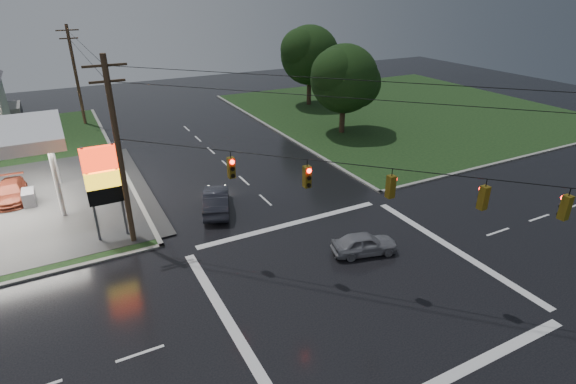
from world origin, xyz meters
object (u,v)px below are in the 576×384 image
car_pump (10,192)px  pylon_sign (103,178)px  tree_ne_near (345,79)px  car_crossing (364,244)px  tree_ne_far (311,55)px  car_north (216,200)px  utility_pole_nw (119,152)px  utility_pole_n (76,74)px

car_pump → pylon_sign: bearing=-54.0°
tree_ne_near → pylon_sign: bearing=-155.0°
car_crossing → tree_ne_far: bearing=-10.5°
tree_ne_near → tree_ne_far: size_ratio=0.92×
car_north → utility_pole_nw: bearing=35.1°
utility_pole_n → car_north: bearing=-77.8°
tree_ne_far → car_pump: (-33.31, -14.55, -5.51)m
utility_pole_nw → utility_pole_n: utility_pole_nw is taller
utility_pole_nw → tree_ne_far: (26.65, 24.49, 0.46)m
utility_pole_nw → car_pump: bearing=123.8°
utility_pole_n → car_crossing: utility_pole_n is taller
utility_pole_nw → car_crossing: size_ratio=2.91×
pylon_sign → tree_ne_far: bearing=40.4°
utility_pole_nw → car_north: size_ratio=2.29×
pylon_sign → car_pump: pylon_sign is taller
utility_pole_n → tree_ne_near: bearing=-34.1°
tree_ne_far → utility_pole_n: bearing=171.5°
utility_pole_nw → car_pump: (-6.66, 9.94, -5.05)m
pylon_sign → utility_pole_nw: 2.22m
car_north → car_crossing: car_north is taller
tree_ne_near → car_north: tree_ne_near is taller
pylon_sign → utility_pole_nw: bearing=-45.0°
pylon_sign → tree_ne_near: bearing=25.0°
utility_pole_nw → utility_pole_n: 28.50m
utility_pole_nw → car_pump: size_ratio=2.39×
tree_ne_near → car_pump: tree_ne_near is taller
car_crossing → tree_ne_near: bearing=-16.3°
utility_pole_nw → car_crossing: 14.69m
utility_pole_n → car_crossing: 38.16m
car_north → car_pump: size_ratio=1.04×
car_north → car_pump: car_north is taller
pylon_sign → car_north: pylon_sign is taller
utility_pole_nw → car_north: utility_pole_nw is taller
pylon_sign → car_pump: size_ratio=1.31×
pylon_sign → car_pump: 11.10m
car_crossing → utility_pole_n: bearing=32.5°
utility_pole_n → tree_ne_near: size_ratio=1.17×
car_crossing → car_pump: bearing=60.9°
tree_ne_far → car_north: bearing=-132.2°
pylon_sign → tree_ne_near: tree_ne_near is taller
tree_ne_far → car_crossing: (-15.11, -32.04, -5.54)m
utility_pole_nw → tree_ne_near: 26.74m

